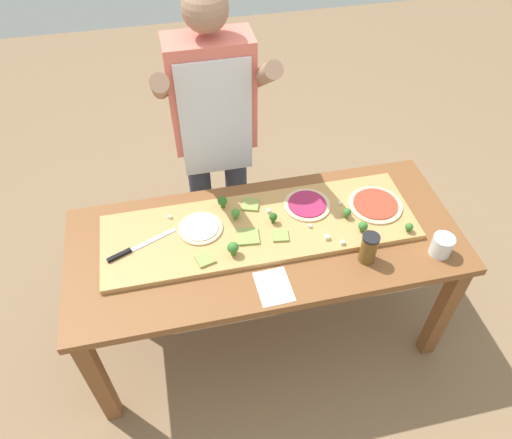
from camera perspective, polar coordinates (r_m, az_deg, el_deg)
The scene contains 28 objects.
ground_plane at distance 2.82m, azimuth 0.90°, elevation -12.43°, with size 8.00×8.00×0.00m, color #896B4C.
prep_table at distance 2.28m, azimuth 1.08°, elevation -3.84°, with size 1.79×0.76×0.76m.
cutting_board at distance 2.23m, azimuth 0.46°, elevation -0.94°, with size 1.44×0.44×0.03m, color tan.
chefs_knife at distance 2.19m, azimuth -14.33°, elevation -3.42°, with size 0.31×0.15×0.02m.
pizza_whole_white_garlic at distance 2.22m, azimuth -6.57°, elevation -1.00°, with size 0.20×0.20×0.02m.
pizza_whole_beet_magenta at distance 2.32m, azimuth 6.03°, elevation 1.74°, with size 0.22×0.22×0.02m.
pizza_whole_tomato_red at distance 2.38m, azimuth 13.85°, elevation 1.71°, with size 0.26×0.26×0.02m.
pizza_slice_center at distance 2.18m, azimuth 2.88°, elevation -1.90°, with size 0.07×0.07×0.01m, color #899E4C.
pizza_slice_far_right at distance 2.31m, azimuth -0.66°, elevation 1.75°, with size 0.08×0.08×0.01m, color #899E4C.
pizza_slice_near_left at distance 2.17m, azimuth -0.95°, elevation -1.99°, with size 0.10×0.10×0.01m, color #899E4C.
pizza_slice_near_right at distance 2.10m, azimuth -6.01°, elevation -4.65°, with size 0.07×0.07×0.01m, color #899E4C.
broccoli_floret_center_left at distance 2.27m, azimuth 10.65°, elevation 0.82°, with size 0.04×0.04×0.05m.
broccoli_floret_back_mid at distance 2.23m, azimuth 12.46°, elevation -0.79°, with size 0.04×0.04×0.05m.
broccoli_floret_front_left at distance 2.28m, azimuth -3.98°, elevation 2.14°, with size 0.05×0.05×0.06m.
broccoli_floret_front_right at distance 2.23m, azimuth -2.41°, elevation 0.74°, with size 0.04×0.04×0.06m.
broccoli_floret_back_right at distance 2.21m, azimuth 2.04°, elevation 0.26°, with size 0.04×0.04×0.06m.
broccoli_floret_back_left at distance 2.29m, azimuth 17.56°, elevation -0.85°, with size 0.04×0.04×0.05m.
broccoli_floret_center_right at distance 2.08m, azimuth -2.73°, elevation -3.36°, with size 0.05×0.05×0.07m.
cheese_crumble_a at distance 2.18m, azimuth 8.37°, elevation -2.10°, with size 0.02×0.02×0.02m, color silver.
cheese_crumble_b at distance 2.29m, azimuth -10.10°, elevation 0.30°, with size 0.02×0.02×0.02m, color silver.
cheese_crumble_c at distance 2.35m, azimuth 9.85°, elevation 1.88°, with size 0.01×0.01×0.01m, color silver.
cheese_crumble_d at distance 2.22m, azimuth 6.38°, elevation -0.82°, with size 0.01×0.01×0.01m, color silver.
cheese_crumble_e at distance 2.28m, azimuth 1.48°, elevation 1.00°, with size 0.02×0.02×0.02m, color silver.
cheese_crumble_f at distance 2.18m, azimuth 10.15°, elevation -2.70°, with size 0.02×0.02×0.02m, color silver.
flour_cup at distance 2.27m, azimuth 20.96°, elevation -2.96°, with size 0.09×0.09×0.10m.
sauce_jar at distance 2.13m, azimuth 13.11°, elevation -3.30°, with size 0.07×0.07×0.15m.
recipe_note at distance 2.04m, azimuth 2.11°, elevation -7.89°, with size 0.14×0.18×0.00m, color white.
cook_center at distance 2.45m, azimuth -4.95°, elevation 10.96°, with size 0.54×0.39×1.67m.
Camera 1 is at (-0.35, -1.41, 2.41)m, focal length 34.03 mm.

